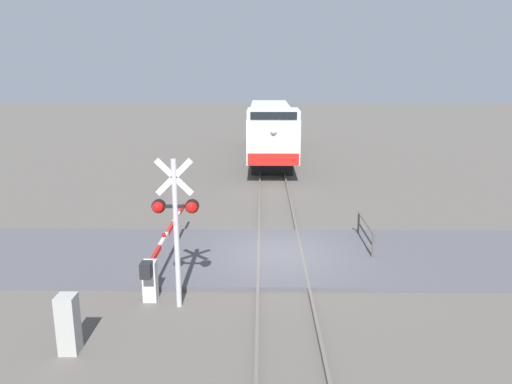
{
  "coord_description": "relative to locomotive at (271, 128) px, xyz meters",
  "views": [
    {
      "loc": [
        -0.62,
        -15.2,
        6.03
      ],
      "look_at": [
        -0.83,
        2.85,
        1.54
      ],
      "focal_mm": 34.39,
      "sensor_mm": 36.0,
      "label": 1
    }
  ],
  "objects": [
    {
      "name": "guard_railing",
      "position": [
        2.98,
        -18.39,
        -1.49
      ],
      "size": [
        0.08,
        2.51,
        0.95
      ],
      "color": "#4C4742",
      "rests_on": "ground_plane"
    },
    {
      "name": "road_surface",
      "position": [
        0.0,
        -19.37,
        -2.03
      ],
      "size": [
        36.0,
        5.15,
        0.14
      ],
      "primitive_type": "cube",
      "color": "#47474C",
      "rests_on": "ground_plane"
    },
    {
      "name": "locomotive",
      "position": [
        0.0,
        0.0,
        0.0
      ],
      "size": [
        2.89,
        18.03,
        3.97
      ],
      "color": "black",
      "rests_on": "ground_plane"
    },
    {
      "name": "utility_cabinet",
      "position": [
        -4.81,
        -25.0,
        -1.43
      ],
      "size": [
        0.41,
        0.42,
        1.35
      ],
      "primitive_type": "cube",
      "color": "#999993",
      "rests_on": "ground_plane"
    },
    {
      "name": "rail_track_left",
      "position": [
        -0.72,
        -19.37,
        -2.03
      ],
      "size": [
        0.08,
        80.0,
        0.15
      ],
      "primitive_type": "cube",
      "color": "#59544C",
      "rests_on": "ground_plane"
    },
    {
      "name": "crossing_gate",
      "position": [
        -3.6,
        -21.54,
        -1.33
      ],
      "size": [
        0.36,
        6.5,
        1.23
      ],
      "color": "silver",
      "rests_on": "ground_plane"
    },
    {
      "name": "ground_plane",
      "position": [
        0.0,
        -19.37,
        -2.1
      ],
      "size": [
        160.0,
        160.0,
        0.0
      ],
      "primitive_type": "plane",
      "color": "#514C47"
    },
    {
      "name": "crossing_signal",
      "position": [
        -2.78,
        -22.83,
        0.34
      ],
      "size": [
        1.18,
        0.33,
        3.95
      ],
      "color": "#ADADB2",
      "rests_on": "ground_plane"
    },
    {
      "name": "rail_track_right",
      "position": [
        0.72,
        -19.37,
        -2.03
      ],
      "size": [
        0.08,
        80.0,
        0.15
      ],
      "primitive_type": "cube",
      "color": "#59544C",
      "rests_on": "ground_plane"
    }
  ]
}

